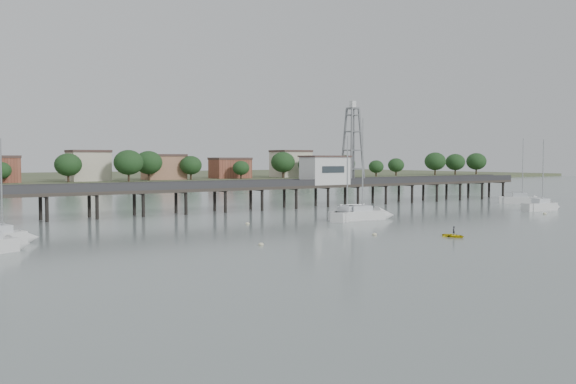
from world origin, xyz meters
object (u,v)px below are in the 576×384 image
pier (201,189)px  sailboat_e (527,200)px  sailboat_c (349,215)px  sailboat_f (369,215)px  sailboat_b (8,238)px  lattice_tower (353,146)px  yellow_dinghy (454,237)px  sailboat_d (545,207)px

pier → sailboat_e: 64.13m
sailboat_c → sailboat_f: bearing=-54.0°
sailboat_c → sailboat_b: sailboat_c is taller
lattice_tower → sailboat_b: bearing=-159.8°
sailboat_f → sailboat_b: bearing=-171.2°
lattice_tower → sailboat_e: (30.50, -16.05, -10.46)m
sailboat_e → yellow_dinghy: bearing=-102.5°
pier → sailboat_b: bearing=-144.3°
sailboat_e → sailboat_f: 47.26m
sailboat_d → yellow_dinghy: sailboat_d is taller
pier → yellow_dinghy: (9.42, -44.74, -3.79)m
lattice_tower → sailboat_f: (-16.15, -23.55, -10.47)m
pier → sailboat_f: (15.35, -23.55, -3.16)m
lattice_tower → sailboat_b: lattice_tower is taller
sailboat_d → sailboat_f: sailboat_f is taller
pier → sailboat_d: 57.97m
sailboat_b → sailboat_f: size_ratio=0.73×
sailboat_d → yellow_dinghy: bearing=-151.3°
sailboat_e → sailboat_b: sailboat_e is taller
yellow_dinghy → lattice_tower: bearing=56.8°
lattice_tower → sailboat_c: (-18.90, -22.34, -10.46)m
sailboat_c → pier: bearing=89.3°
sailboat_c → sailboat_e: sailboat_e is taller
lattice_tower → sailboat_d: lattice_tower is taller
sailboat_c → sailboat_b: (-45.79, -1.52, 0.01)m
lattice_tower → sailboat_b: 69.73m
sailboat_c → sailboat_e: 49.80m
sailboat_b → yellow_dinghy: size_ratio=4.21×
sailboat_c → sailboat_b: 45.82m
sailboat_e → yellow_dinghy: 59.91m
sailboat_f → sailboat_c: bearing=164.5°
lattice_tower → yellow_dinghy: size_ratio=5.76×
lattice_tower → sailboat_d: (19.23, -27.88, -10.46)m
lattice_tower → sailboat_e: size_ratio=1.16×
sailboat_c → yellow_dinghy: bearing=-128.2°
lattice_tower → sailboat_d: 35.45m
sailboat_f → yellow_dinghy: size_ratio=5.73×
sailboat_c → sailboat_e: (49.40, 6.29, -0.00)m
sailboat_d → sailboat_b: sailboat_d is taller
pier → sailboat_d: (50.73, -27.88, -3.15)m
sailboat_d → sailboat_f: (-35.38, 4.33, -0.01)m
pier → sailboat_d: size_ratio=11.91×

